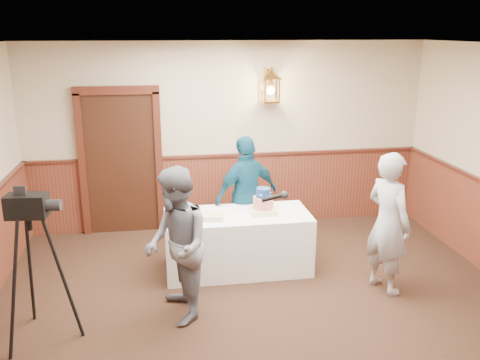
# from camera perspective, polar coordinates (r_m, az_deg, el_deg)

# --- Properties ---
(ground) EXTENTS (7.00, 7.00, 0.00)m
(ground) POSITION_cam_1_polar(r_m,az_deg,el_deg) (5.03, 4.49, -19.40)
(ground) COLOR black
(ground) RESTS_ON ground
(room_shell) EXTENTS (6.02, 7.02, 2.81)m
(room_shell) POSITION_cam_1_polar(r_m,az_deg,el_deg) (4.73, 3.00, -1.08)
(room_shell) COLOR #C2B291
(room_shell) RESTS_ON ground
(display_table) EXTENTS (1.80, 0.80, 0.75)m
(display_table) POSITION_cam_1_polar(r_m,az_deg,el_deg) (6.46, -0.28, -6.96)
(display_table) COLOR white
(display_table) RESTS_ON ground
(tiered_cake) EXTENTS (0.32, 0.32, 0.32)m
(tiered_cake) POSITION_cam_1_polar(r_m,az_deg,el_deg) (6.32, 2.61, -2.63)
(tiered_cake) COLOR beige
(tiered_cake) RESTS_ON display_table
(sheet_cake_yellow) EXTENTS (0.33, 0.27, 0.06)m
(sheet_cake_yellow) POSITION_cam_1_polar(r_m,az_deg,el_deg) (6.15, -3.33, -4.13)
(sheet_cake_yellow) COLOR #DFD185
(sheet_cake_yellow) RESTS_ON display_table
(sheet_cake_green) EXTENTS (0.34, 0.30, 0.07)m
(sheet_cake_green) POSITION_cam_1_polar(r_m,az_deg,el_deg) (6.34, -6.88, -3.56)
(sheet_cake_green) COLOR #95CD91
(sheet_cake_green) RESTS_ON display_table
(interviewer) EXTENTS (1.54, 0.89, 1.65)m
(interviewer) POSITION_cam_1_polar(r_m,az_deg,el_deg) (5.28, -7.14, -7.34)
(interviewer) COLOR slate
(interviewer) RESTS_ON ground
(baker) EXTENTS (0.60, 0.71, 1.66)m
(baker) POSITION_cam_1_polar(r_m,az_deg,el_deg) (6.05, 16.29, -4.66)
(baker) COLOR #A6A5AC
(baker) RESTS_ON ground
(assistant_p) EXTENTS (1.03, 0.74, 1.62)m
(assistant_p) POSITION_cam_1_polar(r_m,az_deg,el_deg) (6.81, 0.75, -1.75)
(assistant_p) COLOR navy
(assistant_p) RESTS_ON ground
(tv_camera_rig) EXTENTS (0.59, 0.55, 1.50)m
(tv_camera_rig) POSITION_cam_1_polar(r_m,az_deg,el_deg) (5.35, -21.95, -9.97)
(tv_camera_rig) COLOR black
(tv_camera_rig) RESTS_ON ground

